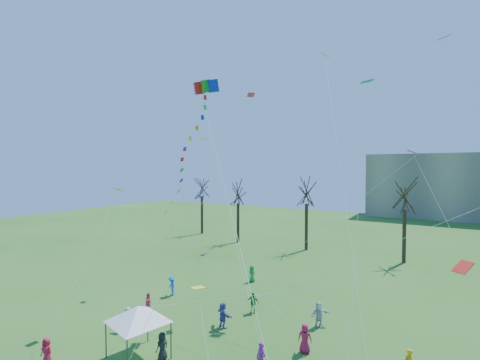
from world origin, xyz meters
The scene contains 5 objects.
bare_tree_row centered at (3.32, 35.38, 7.39)m, with size 68.09×8.24×10.99m.
big_box_kite centered at (-4.91, 5.12, 12.29)m, with size 5.85×4.87×18.83m.
canopy_tent_white centered at (-7.82, 3.64, 2.76)m, with size 4.21×4.21×3.25m.
festival_crowd centered at (-1.44, 7.33, 0.87)m, with size 26.90×20.26×1.86m.
small_kites_aloft centered at (0.20, 10.99, 12.95)m, with size 28.23×20.56×31.68m.
Camera 1 is at (7.85, -10.27, 11.62)m, focal length 25.00 mm.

